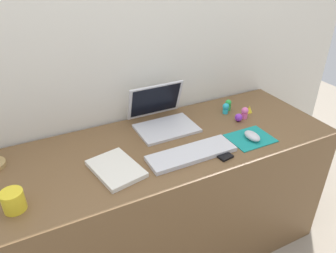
{
  "coord_description": "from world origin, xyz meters",
  "views": [
    {
      "loc": [
        -0.55,
        -1.16,
        1.58
      ],
      "look_at": [
        0.03,
        0.0,
        0.83
      ],
      "focal_mm": 34.41,
      "sensor_mm": 36.0,
      "label": 1
    }
  ],
  "objects_px": {
    "notebook_pad": "(116,169)",
    "toy_figurine_green": "(228,105)",
    "coffee_mug": "(13,201)",
    "laptop": "(162,115)",
    "toy_figurine_purple": "(239,118)",
    "toy_figurine_yellow": "(249,109)",
    "cell_phone": "(219,152)",
    "mouse": "(252,136)",
    "toy_figurine_cyan": "(226,108)",
    "toy_figurine_pink": "(245,113)",
    "keyboard": "(192,154)"
  },
  "relations": [
    {
      "from": "mouse",
      "to": "toy_figurine_cyan",
      "type": "distance_m",
      "value": 0.29
    },
    {
      "from": "toy_figurine_yellow",
      "to": "coffee_mug",
      "type": "bearing_deg",
      "value": -169.76
    },
    {
      "from": "notebook_pad",
      "to": "laptop",
      "type": "bearing_deg",
      "value": 26.85
    },
    {
      "from": "coffee_mug",
      "to": "laptop",
      "type": "bearing_deg",
      "value": 23.49
    },
    {
      "from": "notebook_pad",
      "to": "keyboard",
      "type": "bearing_deg",
      "value": -19.21
    },
    {
      "from": "coffee_mug",
      "to": "toy_figurine_yellow",
      "type": "xyz_separation_m",
      "value": [
        1.24,
        0.22,
        -0.02
      ]
    },
    {
      "from": "toy_figurine_purple",
      "to": "toy_figurine_green",
      "type": "distance_m",
      "value": 0.14
    },
    {
      "from": "toy_figurine_purple",
      "to": "mouse",
      "type": "bearing_deg",
      "value": -107.3
    },
    {
      "from": "toy_figurine_purple",
      "to": "cell_phone",
      "type": "bearing_deg",
      "value": -142.45
    },
    {
      "from": "notebook_pad",
      "to": "toy_figurine_cyan",
      "type": "height_order",
      "value": "toy_figurine_cyan"
    },
    {
      "from": "cell_phone",
      "to": "toy_figurine_purple",
      "type": "xyz_separation_m",
      "value": [
        0.26,
        0.2,
        0.02
      ]
    },
    {
      "from": "toy_figurine_pink",
      "to": "notebook_pad",
      "type": "bearing_deg",
      "value": -170.52
    },
    {
      "from": "toy_figurine_green",
      "to": "notebook_pad",
      "type": "bearing_deg",
      "value": -161.66
    },
    {
      "from": "toy_figurine_green",
      "to": "toy_figurine_pink",
      "type": "xyz_separation_m",
      "value": [
        0.02,
        -0.12,
        0.0
      ]
    },
    {
      "from": "toy_figurine_yellow",
      "to": "toy_figurine_pink",
      "type": "relative_size",
      "value": 0.63
    },
    {
      "from": "toy_figurine_yellow",
      "to": "toy_figurine_cyan",
      "type": "height_order",
      "value": "toy_figurine_cyan"
    },
    {
      "from": "coffee_mug",
      "to": "cell_phone",
      "type": "bearing_deg",
      "value": -2.41
    },
    {
      "from": "cell_phone",
      "to": "toy_figurine_cyan",
      "type": "height_order",
      "value": "toy_figurine_cyan"
    },
    {
      "from": "mouse",
      "to": "notebook_pad",
      "type": "distance_m",
      "value": 0.67
    },
    {
      "from": "notebook_pad",
      "to": "toy_figurine_yellow",
      "type": "relative_size",
      "value": 5.98
    },
    {
      "from": "laptop",
      "to": "toy_figurine_pink",
      "type": "distance_m",
      "value": 0.46
    },
    {
      "from": "toy_figurine_purple",
      "to": "toy_figurine_pink",
      "type": "distance_m",
      "value": 0.05
    },
    {
      "from": "laptop",
      "to": "toy_figurine_pink",
      "type": "relative_size",
      "value": 4.69
    },
    {
      "from": "mouse",
      "to": "coffee_mug",
      "type": "height_order",
      "value": "coffee_mug"
    },
    {
      "from": "keyboard",
      "to": "toy_figurine_cyan",
      "type": "bearing_deg",
      "value": 35.57
    },
    {
      "from": "keyboard",
      "to": "toy_figurine_cyan",
      "type": "xyz_separation_m",
      "value": [
        0.38,
        0.27,
        0.02
      ]
    },
    {
      "from": "notebook_pad",
      "to": "toy_figurine_green",
      "type": "relative_size",
      "value": 3.82
    },
    {
      "from": "notebook_pad",
      "to": "toy_figurine_yellow",
      "type": "bearing_deg",
      "value": 0.22
    },
    {
      "from": "notebook_pad",
      "to": "mouse",
      "type": "bearing_deg",
      "value": -16.82
    },
    {
      "from": "toy_figurine_yellow",
      "to": "toy_figurine_purple",
      "type": "xyz_separation_m",
      "value": [
        -0.12,
        -0.06,
        0.0
      ]
    },
    {
      "from": "coffee_mug",
      "to": "mouse",
      "type": "bearing_deg",
      "value": -0.67
    },
    {
      "from": "keyboard",
      "to": "notebook_pad",
      "type": "bearing_deg",
      "value": 172.09
    },
    {
      "from": "cell_phone",
      "to": "toy_figurine_cyan",
      "type": "distance_m",
      "value": 0.4
    },
    {
      "from": "laptop",
      "to": "notebook_pad",
      "type": "distance_m",
      "value": 0.44
    },
    {
      "from": "mouse",
      "to": "toy_figurine_cyan",
      "type": "bearing_deg",
      "value": 80.56
    },
    {
      "from": "toy_figurine_green",
      "to": "mouse",
      "type": "bearing_deg",
      "value": -105.01
    },
    {
      "from": "laptop",
      "to": "mouse",
      "type": "bearing_deg",
      "value": -45.61
    },
    {
      "from": "keyboard",
      "to": "coffee_mug",
      "type": "xyz_separation_m",
      "value": [
        -0.74,
        -0.0,
        0.03
      ]
    },
    {
      "from": "notebook_pad",
      "to": "coffee_mug",
      "type": "relative_size",
      "value": 3.0
    },
    {
      "from": "laptop",
      "to": "toy_figurine_purple",
      "type": "height_order",
      "value": "laptop"
    },
    {
      "from": "coffee_mug",
      "to": "toy_figurine_pink",
      "type": "bearing_deg",
      "value": 8.81
    },
    {
      "from": "toy_figurine_green",
      "to": "toy_figurine_pink",
      "type": "bearing_deg",
      "value": -79.63
    },
    {
      "from": "toy_figurine_purple",
      "to": "coffee_mug",
      "type": "bearing_deg",
      "value": -171.52
    },
    {
      "from": "notebook_pad",
      "to": "toy_figurine_green",
      "type": "distance_m",
      "value": 0.79
    },
    {
      "from": "coffee_mug",
      "to": "toy_figurine_green",
      "type": "distance_m",
      "value": 1.19
    },
    {
      "from": "notebook_pad",
      "to": "toy_figurine_yellow",
      "type": "xyz_separation_m",
      "value": [
        0.84,
        0.17,
        0.01
      ]
    },
    {
      "from": "mouse",
      "to": "toy_figurine_yellow",
      "type": "relative_size",
      "value": 2.39
    },
    {
      "from": "notebook_pad",
      "to": "coffee_mug",
      "type": "distance_m",
      "value": 0.4
    },
    {
      "from": "toy_figurine_yellow",
      "to": "toy_figurine_green",
      "type": "height_order",
      "value": "toy_figurine_green"
    },
    {
      "from": "toy_figurine_yellow",
      "to": "toy_figurine_cyan",
      "type": "bearing_deg",
      "value": 158.29
    }
  ]
}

